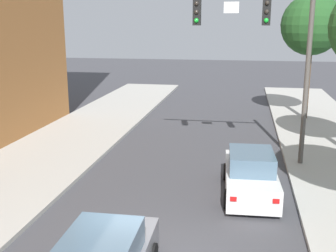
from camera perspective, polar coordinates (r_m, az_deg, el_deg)
The scene contains 3 objects.
traffic_signal_mast at distance 17.58m, azimuth 13.43°, elevation 11.55°, with size 5.86×0.38×7.50m.
car_lead_white at distance 15.06m, azimuth 11.14°, elevation -6.53°, with size 2.00×4.32×1.60m.
street_tree_third at distance 26.79m, azimuth 18.96°, elevation 12.83°, with size 3.59×3.59×7.44m.
Camera 1 is at (2.11, -9.14, 5.90)m, focal length 44.80 mm.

